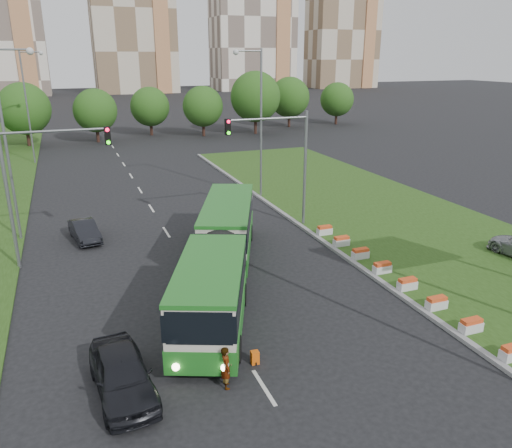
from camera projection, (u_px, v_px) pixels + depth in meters
name	position (u px, v px, depth m)	size (l,w,h in m)	color
ground	(275.00, 302.00, 24.48)	(360.00, 360.00, 0.00)	black
grass_median	(398.00, 222.00, 35.93)	(14.00, 60.00, 0.15)	#224012
median_kerb	(312.00, 233.00, 33.57)	(0.30, 60.00, 0.18)	gray
lane_markings	(147.00, 202.00, 41.16)	(0.20, 100.00, 0.01)	beige
flower_planters	(394.00, 275.00, 26.34)	(1.10, 15.90, 0.60)	silver
traffic_mast_median	(284.00, 152.00, 33.23)	(5.76, 0.32, 8.00)	slate
traffic_mast_left	(37.00, 174.00, 27.22)	(5.76, 0.32, 8.00)	slate
street_lamps	(167.00, 150.00, 30.39)	(36.00, 60.00, 12.00)	slate
tree_line	(194.00, 104.00, 75.07)	(120.00, 8.00, 9.00)	#204A13
apartment_tower_ceast	(132.00, 9.00, 154.23)	(25.00, 15.00, 50.00)	beige
apartment_tower_east	(252.00, 18.00, 168.22)	(27.00, 15.00, 47.00)	silver
midrise_east	(343.00, 30.00, 181.17)	(24.00, 14.00, 40.00)	beige
articulated_bus	(215.00, 253.00, 25.84)	(2.69, 17.26, 2.84)	beige
car_left_near	(122.00, 374.00, 17.60)	(1.90, 4.71, 1.60)	black
car_left_far	(85.00, 231.00, 32.43)	(1.38, 3.95, 1.30)	black
pedestrian	(226.00, 367.00, 17.94)	(0.60, 0.39, 1.65)	gray
shopping_trolley	(255.00, 358.00, 19.50)	(0.31, 0.33, 0.53)	#F15C0C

